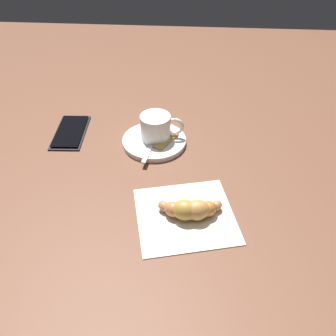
{
  "coord_description": "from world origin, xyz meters",
  "views": [
    {
      "loc": [
        0.54,
        0.05,
        0.48
      ],
      "look_at": [
        -0.0,
        0.01,
        0.02
      ],
      "focal_mm": 37.85,
      "sensor_mm": 36.0,
      "label": 1
    }
  ],
  "objects_px": {
    "saucer": "(154,141)",
    "napkin": "(185,215)",
    "teaspoon": "(155,137)",
    "croissant": "(191,209)",
    "sugar_packet": "(165,140)",
    "espresso_cup": "(156,127)",
    "cell_phone": "(70,132)"
  },
  "relations": [
    {
      "from": "sugar_packet",
      "to": "croissant",
      "type": "distance_m",
      "value": 0.22
    },
    {
      "from": "espresso_cup",
      "to": "cell_phone",
      "type": "relative_size",
      "value": 0.68
    },
    {
      "from": "espresso_cup",
      "to": "croissant",
      "type": "height_order",
      "value": "espresso_cup"
    },
    {
      "from": "napkin",
      "to": "teaspoon",
      "type": "bearing_deg",
      "value": -160.4
    },
    {
      "from": "teaspoon",
      "to": "cell_phone",
      "type": "height_order",
      "value": "teaspoon"
    },
    {
      "from": "teaspoon",
      "to": "napkin",
      "type": "relative_size",
      "value": 0.82
    },
    {
      "from": "napkin",
      "to": "cell_phone",
      "type": "xyz_separation_m",
      "value": [
        -0.24,
        -0.28,
        0.0
      ]
    },
    {
      "from": "napkin",
      "to": "croissant",
      "type": "xyz_separation_m",
      "value": [
        0.0,
        0.01,
        0.02
      ]
    },
    {
      "from": "napkin",
      "to": "cell_phone",
      "type": "bearing_deg",
      "value": -130.73
    },
    {
      "from": "sugar_packet",
      "to": "napkin",
      "type": "distance_m",
      "value": 0.22
    },
    {
      "from": "teaspoon",
      "to": "croissant",
      "type": "bearing_deg",
      "value": 21.39
    },
    {
      "from": "espresso_cup",
      "to": "sugar_packet",
      "type": "bearing_deg",
      "value": 55.71
    },
    {
      "from": "saucer",
      "to": "napkin",
      "type": "xyz_separation_m",
      "value": [
        0.22,
        0.08,
        -0.0
      ]
    },
    {
      "from": "napkin",
      "to": "croissant",
      "type": "height_order",
      "value": "croissant"
    },
    {
      "from": "saucer",
      "to": "napkin",
      "type": "relative_size",
      "value": 0.83
    },
    {
      "from": "sugar_packet",
      "to": "napkin",
      "type": "bearing_deg",
      "value": -135.16
    },
    {
      "from": "saucer",
      "to": "cell_phone",
      "type": "relative_size",
      "value": 1.0
    },
    {
      "from": "cell_phone",
      "to": "teaspoon",
      "type": "bearing_deg",
      "value": 83.9
    },
    {
      "from": "sugar_packet",
      "to": "croissant",
      "type": "xyz_separation_m",
      "value": [
        0.21,
        0.06,
        0.01
      ]
    },
    {
      "from": "croissant",
      "to": "espresso_cup",
      "type": "bearing_deg",
      "value": -159.83
    },
    {
      "from": "teaspoon",
      "to": "sugar_packet",
      "type": "xyz_separation_m",
      "value": [
        0.01,
        0.02,
        0.0
      ]
    },
    {
      "from": "saucer",
      "to": "sugar_packet",
      "type": "xyz_separation_m",
      "value": [
        0.01,
        0.02,
        0.01
      ]
    },
    {
      "from": "croissant",
      "to": "cell_phone",
      "type": "relative_size",
      "value": 0.86
    },
    {
      "from": "sugar_packet",
      "to": "croissant",
      "type": "bearing_deg",
      "value": -133.09
    },
    {
      "from": "teaspoon",
      "to": "saucer",
      "type": "bearing_deg",
      "value": -5.84
    },
    {
      "from": "croissant",
      "to": "cell_phone",
      "type": "height_order",
      "value": "croissant"
    },
    {
      "from": "napkin",
      "to": "saucer",
      "type": "bearing_deg",
      "value": -159.97
    },
    {
      "from": "saucer",
      "to": "teaspoon",
      "type": "height_order",
      "value": "teaspoon"
    },
    {
      "from": "cell_phone",
      "to": "croissant",
      "type": "bearing_deg",
      "value": 49.81
    },
    {
      "from": "napkin",
      "to": "cell_phone",
      "type": "height_order",
      "value": "cell_phone"
    },
    {
      "from": "saucer",
      "to": "cell_phone",
      "type": "height_order",
      "value": "saucer"
    },
    {
      "from": "espresso_cup",
      "to": "napkin",
      "type": "relative_size",
      "value": 0.56
    }
  ]
}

